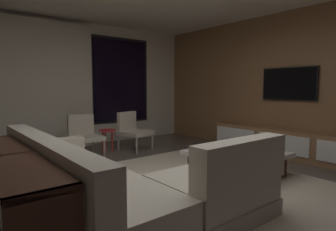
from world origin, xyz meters
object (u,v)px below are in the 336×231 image
Objects in this scene: sectional_couch at (117,188)px; book_stack_on_coffee_table at (244,146)px; mounted_tv at (289,84)px; media_console at (292,145)px; console_table_behind_couch at (10,194)px; coffee_table at (236,163)px; accent_chair_by_curtain at (84,133)px; side_stool at (107,134)px; accent_chair_near_window at (132,129)px.

book_stack_on_coffee_table is at bearing 2.45° from sectional_couch.
mounted_tv reaches higher than sectional_couch.
console_table_behind_couch is at bearing 179.59° from media_console.
coffee_table is 0.55× the size of console_table_behind_couch.
media_console is 2.96× the size of mounted_tv.
media_console is (2.84, -2.51, -0.18)m from accent_chair_by_curtain.
side_stool is 3.58m from mounted_tv.
accent_chair_by_curtain is at bearing 116.29° from coffee_table.
book_stack_on_coffee_table is 2.49m from accent_chair_near_window.
mounted_tv is (3.02, -2.31, 0.92)m from accent_chair_by_curtain.
book_stack_on_coffee_table is at bearing 2.15° from coffee_table.
sectional_couch reaches higher than coffee_table.
sectional_couch reaches higher than book_stack_on_coffee_table.
accent_chair_by_curtain is 3.91m from mounted_tv.
accent_chair_by_curtain reaches higher than coffee_table.
side_stool is (-0.54, 0.06, -0.06)m from accent_chair_near_window.
mounted_tv reaches higher than coffee_table.
sectional_couch reaches higher than accent_chair_near_window.
accent_chair_by_curtain is 2.98m from console_table_behind_couch.
media_console reaches higher than book_stack_on_coffee_table.
side_stool is at bearing 137.83° from mounted_tv.
sectional_couch is 2.16× the size of coffee_table.
console_table_behind_couch is (-0.91, 0.13, 0.12)m from sectional_couch.
sectional_couch reaches higher than side_stool.
book_stack_on_coffee_table is at bearing -179.90° from media_console.
accent_chair_near_window is 1.70× the size of side_stool.
book_stack_on_coffee_table is 2.68m from side_stool.
mounted_tv reaches higher than book_stack_on_coffee_table.
sectional_couch is 2.71m from accent_chair_by_curtain.
mounted_tv is 4.78m from console_table_behind_couch.
coffee_table is 1.11× the size of mounted_tv.
sectional_couch is 3.21× the size of accent_chair_near_window.
sectional_couch is at bearing -115.03° from side_stool.
mounted_tv is 0.50× the size of console_table_behind_couch.
sectional_couch is at bearing -124.59° from accent_chair_near_window.
console_table_behind_couch is (-2.67, -2.42, -0.02)m from accent_chair_near_window.
console_table_behind_couch is at bearing 179.35° from book_stack_on_coffee_table.
media_console is (2.37, -2.51, -0.12)m from side_stool.
accent_chair_by_curtain is 0.48m from side_stool.
mounted_tv reaches higher than accent_chair_near_window.
accent_chair_by_curtain is at bearing 138.60° from media_console.
mounted_tv is (0.18, 0.20, 1.10)m from media_console.
coffee_table is at bearing -177.85° from book_stack_on_coffee_table.
media_console is (3.59, 0.09, -0.04)m from sectional_couch.
side_stool reaches higher than coffee_table.
accent_chair_near_window reaches higher than console_table_behind_couch.
sectional_couch is at bearing -105.98° from accent_chair_by_curtain.
accent_chair_near_window is at bearing 126.70° from media_console.
sectional_couch is 3.59m from media_console.
sectional_couch is at bearing -178.49° from media_console.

